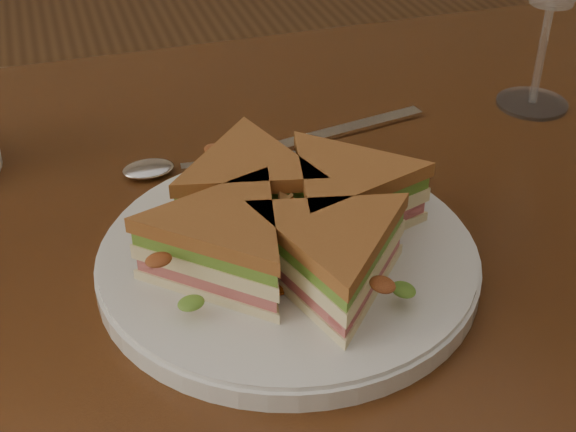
{
  "coord_description": "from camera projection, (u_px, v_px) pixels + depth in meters",
  "views": [
    {
      "loc": [
        -0.13,
        -0.53,
        1.14
      ],
      "look_at": [
        0.02,
        -0.06,
        0.8
      ],
      "focal_mm": 50.0,
      "sensor_mm": 36.0,
      "label": 1
    }
  ],
  "objects": [
    {
      "name": "spoon",
      "position": [
        173.0,
        168.0,
        0.75
      ],
      "size": [
        0.18,
        0.04,
        0.01
      ],
      "rotation": [
        0.0,
        0.0,
        -0.09
      ],
      "color": "silver",
      "rests_on": "table"
    },
    {
      "name": "table",
      "position": [
        244.0,
        318.0,
        0.73
      ],
      "size": [
        1.2,
        0.8,
        0.75
      ],
      "color": "#361B0C",
      "rests_on": "ground"
    },
    {
      "name": "knife",
      "position": [
        323.0,
        136.0,
        0.8
      ],
      "size": [
        0.21,
        0.05,
        0.0
      ],
      "rotation": [
        0.0,
        0.0,
        0.18
      ],
      "color": "silver",
      "rests_on": "table"
    },
    {
      "name": "plate",
      "position": [
        288.0,
        260.0,
        0.62
      ],
      "size": [
        0.3,
        0.3,
        0.02
      ],
      "primitive_type": "cylinder",
      "color": "white",
      "rests_on": "table"
    },
    {
      "name": "crisps_mound",
      "position": [
        288.0,
        226.0,
        0.6
      ],
      "size": [
        0.09,
        0.09,
        0.05
      ],
      "primitive_type": null,
      "color": "#C75619",
      "rests_on": "plate"
    },
    {
      "name": "sandwich_wedges",
      "position": [
        288.0,
        221.0,
        0.6
      ],
      "size": [
        0.27,
        0.27,
        0.06
      ],
      "color": "#FFF2BC",
      "rests_on": "plate"
    }
  ]
}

